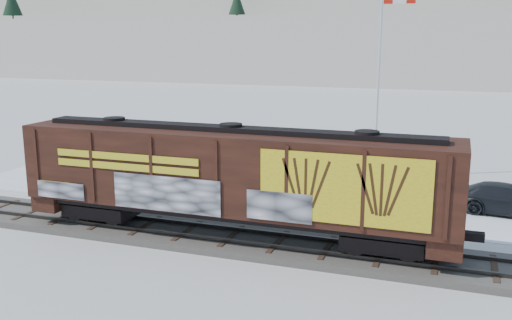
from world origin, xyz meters
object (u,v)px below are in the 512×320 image
at_px(flagpole, 379,108).
at_px(car_silver, 253,176).
at_px(car_dark, 509,200).
at_px(hopper_railcar, 231,175).
at_px(car_white, 344,196).

xyz_separation_m(flagpole, car_silver, (-5.89, -5.52, -3.33)).
bearing_deg(car_dark, flagpole, 58.56).
distance_m(car_silver, car_dark, 12.81).
relative_size(hopper_railcar, car_white, 4.31).
bearing_deg(car_silver, flagpole, -55.07).
height_order(hopper_railcar, flagpole, flagpole).
bearing_deg(flagpole, car_white, -94.15).
xyz_separation_m(car_silver, car_dark, (12.81, 0.03, -0.08)).
bearing_deg(car_dark, car_white, 111.09).
xyz_separation_m(car_white, car_dark, (7.45, 1.87, 0.04)).
bearing_deg(car_silver, car_white, -117.18).
bearing_deg(car_silver, hopper_railcar, -174.71).
bearing_deg(hopper_railcar, flagpole, 73.33).
distance_m(car_white, car_dark, 7.68).
distance_m(hopper_railcar, car_white, 7.28).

